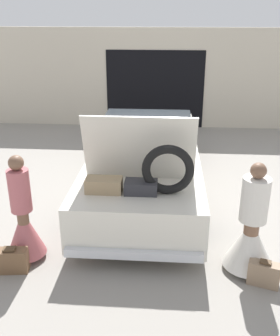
% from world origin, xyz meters
% --- Properties ---
extents(ground_plane, '(40.00, 40.00, 0.00)m').
position_xyz_m(ground_plane, '(0.00, 0.00, 0.00)').
color(ground_plane, gray).
extents(garage_wall_back, '(12.00, 0.14, 2.80)m').
position_xyz_m(garage_wall_back, '(0.00, 4.49, 1.39)').
color(garage_wall_back, beige).
rests_on(garage_wall_back, ground_plane).
extents(car, '(1.97, 5.22, 1.91)m').
position_xyz_m(car, '(0.00, 0.00, 0.61)').
color(car, silver).
rests_on(car, ground_plane).
extents(person_left, '(0.54, 0.54, 1.54)m').
position_xyz_m(person_left, '(-1.53, -2.37, 0.55)').
color(person_left, brown).
rests_on(person_left, ground_plane).
extents(person_right, '(0.67, 0.67, 1.54)m').
position_xyz_m(person_right, '(1.53, -2.41, 0.54)').
color(person_right, brown).
rests_on(person_right, ground_plane).
extents(suitcase_beside_left_person, '(0.47, 0.24, 0.36)m').
position_xyz_m(suitcase_beside_left_person, '(-1.63, -2.70, 0.17)').
color(suitcase_beside_left_person, brown).
rests_on(suitcase_beside_left_person, ground_plane).
extents(suitcase_beside_right_person, '(0.42, 0.27, 0.35)m').
position_xyz_m(suitcase_beside_right_person, '(1.67, -2.73, 0.16)').
color(suitcase_beside_right_person, '#8C7259').
rests_on(suitcase_beside_right_person, ground_plane).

